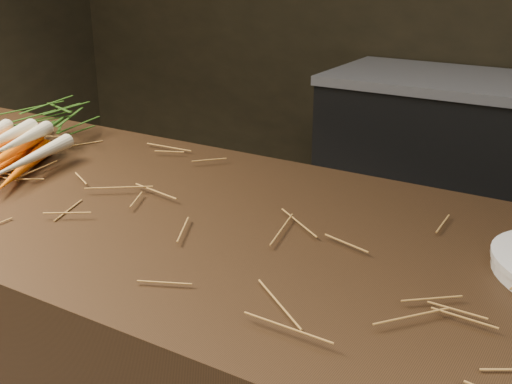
% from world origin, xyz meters
% --- Properties ---
extents(straw_bedding, '(1.40, 0.60, 0.02)m').
position_xyz_m(straw_bedding, '(0.00, 0.30, 0.91)').
color(straw_bedding, olive).
rests_on(straw_bedding, main_counter).
extents(root_veg_bunch, '(0.38, 0.55, 0.10)m').
position_xyz_m(root_veg_bunch, '(-0.56, 0.38, 0.95)').
color(root_veg_bunch, '#EB5A10').
rests_on(root_veg_bunch, main_counter).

